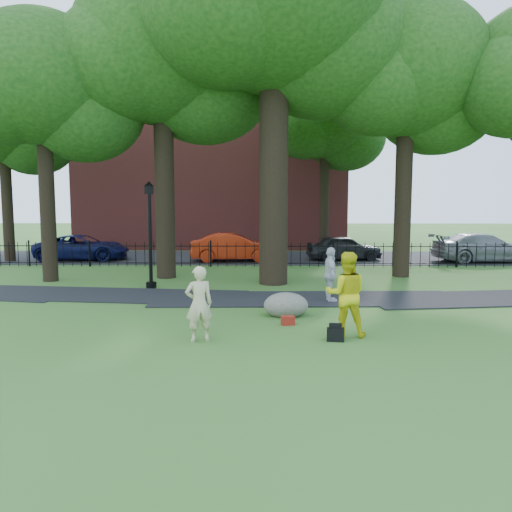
{
  "coord_description": "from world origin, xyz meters",
  "views": [
    {
      "loc": [
        -0.31,
        -12.29,
        3.22
      ],
      "look_at": [
        -0.58,
        2.0,
        1.64
      ],
      "focal_mm": 35.0,
      "sensor_mm": 36.0,
      "label": 1
    }
  ],
  "objects_px": {
    "big_tree": "(278,13)",
    "red_sedan": "(233,247)",
    "man": "(346,294)",
    "lamppost": "(150,236)",
    "boulder": "(286,303)",
    "woman": "(199,304)"
  },
  "relations": [
    {
      "from": "red_sedan",
      "to": "lamppost",
      "type": "bearing_deg",
      "value": 157.45
    },
    {
      "from": "woman",
      "to": "red_sedan",
      "type": "height_order",
      "value": "woman"
    },
    {
      "from": "man",
      "to": "red_sedan",
      "type": "distance_m",
      "value": 15.22
    },
    {
      "from": "lamppost",
      "to": "red_sedan",
      "type": "bearing_deg",
      "value": 89.95
    },
    {
      "from": "man",
      "to": "lamppost",
      "type": "relative_size",
      "value": 0.52
    },
    {
      "from": "boulder",
      "to": "red_sedan",
      "type": "xyz_separation_m",
      "value": [
        -2.29,
        12.72,
        0.39
      ]
    },
    {
      "from": "big_tree",
      "to": "woman",
      "type": "bearing_deg",
      "value": -103.57
    },
    {
      "from": "lamppost",
      "to": "man",
      "type": "bearing_deg",
      "value": -29.5
    },
    {
      "from": "big_tree",
      "to": "red_sedan",
      "type": "distance_m",
      "value": 11.98
    },
    {
      "from": "lamppost",
      "to": "red_sedan",
      "type": "relative_size",
      "value": 0.86
    },
    {
      "from": "big_tree",
      "to": "boulder",
      "type": "height_order",
      "value": "big_tree"
    },
    {
      "from": "big_tree",
      "to": "man",
      "type": "relative_size",
      "value": 7.08
    },
    {
      "from": "big_tree",
      "to": "lamppost",
      "type": "relative_size",
      "value": 3.65
    },
    {
      "from": "man",
      "to": "big_tree",
      "type": "bearing_deg",
      "value": -74.34
    },
    {
      "from": "big_tree",
      "to": "boulder",
      "type": "relative_size",
      "value": 11.55
    },
    {
      "from": "lamppost",
      "to": "big_tree",
      "type": "bearing_deg",
      "value": 30.54
    },
    {
      "from": "woman",
      "to": "lamppost",
      "type": "bearing_deg",
      "value": -87.59
    },
    {
      "from": "big_tree",
      "to": "boulder",
      "type": "distance_m",
      "value": 11.27
    },
    {
      "from": "man",
      "to": "lamppost",
      "type": "xyz_separation_m",
      "value": [
        -6.18,
        6.52,
        0.92
      ]
    },
    {
      "from": "big_tree",
      "to": "red_sedan",
      "type": "height_order",
      "value": "big_tree"
    },
    {
      "from": "big_tree",
      "to": "woman",
      "type": "xyz_separation_m",
      "value": [
        -1.97,
        -8.15,
        -9.27
      ]
    },
    {
      "from": "boulder",
      "to": "red_sedan",
      "type": "bearing_deg",
      "value": 100.21
    }
  ]
}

